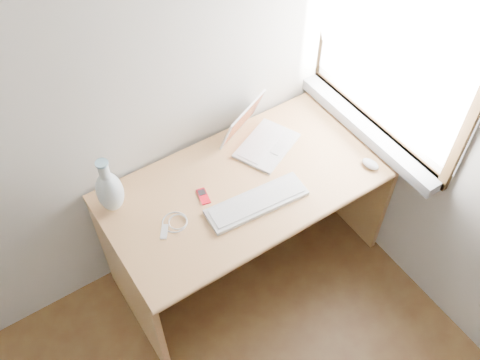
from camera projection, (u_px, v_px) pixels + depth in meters
window at (390, 47)px, 2.33m from camera, size 0.11×0.99×1.10m
desk at (239, 196)px, 2.75m from camera, size 1.39×0.70×0.74m
laptop at (262, 135)px, 2.68m from camera, size 0.38×0.37×0.21m
external_keyboard at (257, 202)px, 2.45m from camera, size 0.49×0.19×0.02m
mouse at (370, 164)px, 2.59m from camera, size 0.07×0.10×0.03m
ipod at (203, 196)px, 2.48m from camera, size 0.06×0.10×0.01m
cable_coil at (175, 222)px, 2.39m from camera, size 0.14×0.14×0.01m
remote at (164, 232)px, 2.36m from camera, size 0.07×0.08×0.01m
vase at (110, 190)px, 2.35m from camera, size 0.12×0.12×0.31m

